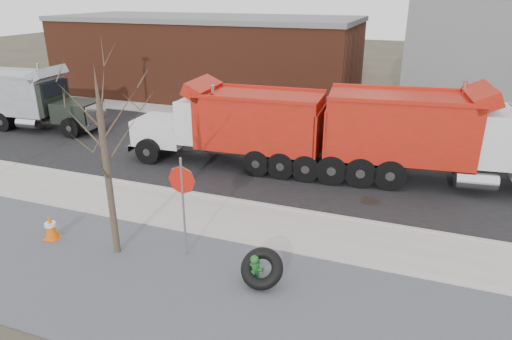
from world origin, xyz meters
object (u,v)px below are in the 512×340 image
at_px(dump_truck_red_a, 433,134).
at_px(dump_truck_grey, 29,97).
at_px(dump_truck_red_b, 236,124).
at_px(truck_tire, 262,268).
at_px(stop_sign, 182,191).
at_px(fire_hydrant, 255,270).

bearing_deg(dump_truck_red_a, dump_truck_grey, 171.57).
bearing_deg(dump_truck_red_b, dump_truck_red_a, -177.56).
distance_m(truck_tire, stop_sign, 2.89).
xyz_separation_m(truck_tire, dump_truck_red_a, (3.66, 8.36, 1.42)).
distance_m(stop_sign, dump_truck_red_b, 7.17).
distance_m(fire_hydrant, dump_truck_red_a, 9.31).
bearing_deg(dump_truck_red_a, stop_sign, -135.07).
bearing_deg(dump_truck_red_a, dump_truck_red_b, 178.77).
height_order(stop_sign, dump_truck_red_a, dump_truck_red_a).
relative_size(truck_tire, stop_sign, 0.38).
height_order(truck_tire, dump_truck_grey, dump_truck_grey).
bearing_deg(dump_truck_red_b, truck_tire, 113.70).
relative_size(fire_hydrant, dump_truck_red_a, 0.08).
height_order(stop_sign, dump_truck_grey, dump_truck_grey).
relative_size(dump_truck_red_b, dump_truck_grey, 1.14).
bearing_deg(fire_hydrant, dump_truck_grey, 149.16).
bearing_deg(stop_sign, dump_truck_grey, 171.56).
bearing_deg(dump_truck_grey, stop_sign, -35.49).
height_order(fire_hydrant, dump_truck_red_b, dump_truck_red_b).
xyz_separation_m(fire_hydrant, truck_tire, (0.21, -0.04, 0.12)).
bearing_deg(fire_hydrant, dump_truck_red_a, 63.18).
height_order(truck_tire, stop_sign, stop_sign).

